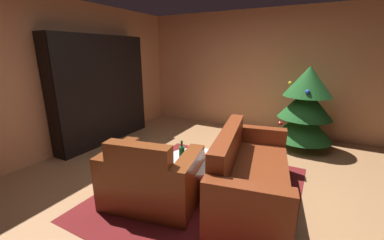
% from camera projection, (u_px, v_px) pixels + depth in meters
% --- Properties ---
extents(ground_plane, '(6.68, 6.68, 0.00)m').
position_uv_depth(ground_plane, '(202.00, 185.00, 3.28)').
color(ground_plane, '#9F7049').
extents(wall_back, '(5.42, 0.06, 2.60)m').
position_uv_depth(wall_back, '(259.00, 72.00, 5.31)').
color(wall_back, tan).
rests_on(wall_back, ground).
extents(wall_left, '(0.06, 5.69, 2.60)m').
position_uv_depth(wall_left, '(63.00, 78.00, 4.14)').
color(wall_left, tan).
rests_on(wall_left, ground).
extents(area_rug, '(2.31, 2.58, 0.01)m').
position_uv_depth(area_rug, '(201.00, 191.00, 3.13)').
color(area_rug, maroon).
rests_on(area_rug, ground).
extents(bookshelf_unit, '(0.33, 2.05, 2.03)m').
position_uv_depth(bookshelf_unit, '(107.00, 91.00, 4.73)').
color(bookshelf_unit, black).
rests_on(bookshelf_unit, ground).
extents(armchair_red, '(1.19, 0.95, 0.85)m').
position_uv_depth(armchair_red, '(151.00, 180.00, 2.81)').
color(armchair_red, brown).
rests_on(armchair_red, ground).
extents(couch_red, '(1.12, 1.97, 0.85)m').
position_uv_depth(couch_red, '(249.00, 175.00, 2.93)').
color(couch_red, maroon).
rests_on(couch_red, ground).
extents(coffee_table, '(0.78, 0.78, 0.44)m').
position_uv_depth(coffee_table, '(196.00, 162.00, 3.02)').
color(coffee_table, black).
rests_on(coffee_table, ground).
extents(book_stack_on_table, '(0.20, 0.18, 0.08)m').
position_uv_depth(book_stack_on_table, '(197.00, 156.00, 3.03)').
color(book_stack_on_table, gray).
rests_on(book_stack_on_table, coffee_table).
extents(bottle_on_table, '(0.07, 0.07, 0.30)m').
position_uv_depth(bottle_on_table, '(182.00, 155.00, 2.85)').
color(bottle_on_table, '#195F2C').
rests_on(bottle_on_table, coffee_table).
extents(decorated_tree, '(1.04, 1.04, 1.50)m').
position_uv_depth(decorated_tree, '(305.00, 107.00, 4.35)').
color(decorated_tree, brown).
rests_on(decorated_tree, ground).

